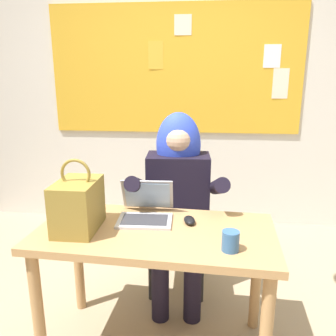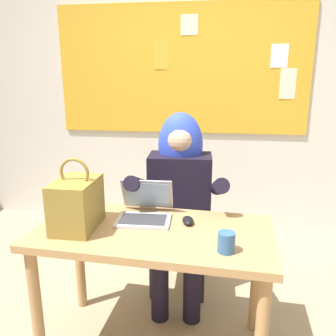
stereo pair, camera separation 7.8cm
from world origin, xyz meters
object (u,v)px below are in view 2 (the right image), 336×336
person_costumed (179,192)px  laptop (145,210)px  handbag (77,204)px  computer_mouse (188,221)px  desk_main (153,248)px  chair_at_desk (180,216)px  coffee_mug (226,242)px

person_costumed → laptop: (-0.15, -0.40, 0.02)m
person_costumed → handbag: person_costumed is taller
computer_mouse → person_costumed: bearing=89.9°
desk_main → chair_at_desk: (0.07, 0.67, -0.10)m
person_costumed → computer_mouse: (0.10, -0.44, -0.01)m
chair_at_desk → coffee_mug: 0.94m
computer_mouse → handbag: handbag is taller
desk_main → person_costumed: size_ratio=1.01×
desk_main → laptop: 0.22m
chair_at_desk → handbag: size_ratio=2.41×
laptop → coffee_mug: laptop is taller
desk_main → person_costumed: (0.08, 0.54, 0.13)m
person_costumed → computer_mouse: size_ratio=12.14×
computer_mouse → coffee_mug: (0.20, -0.28, 0.03)m
person_costumed → laptop: bearing=-23.9°
person_costumed → computer_mouse: person_costumed is taller
chair_at_desk → coffee_mug: (0.30, -0.86, 0.25)m
chair_at_desk → person_costumed: size_ratio=0.72×
chair_at_desk → computer_mouse: 0.62m
chair_at_desk → coffee_mug: chair_at_desk is taller
laptop → computer_mouse: size_ratio=3.05×
person_costumed → laptop: 0.42m
laptop → computer_mouse: bearing=-13.4°
desk_main → laptop: (-0.07, 0.14, 0.15)m
laptop → handbag: bearing=-153.5°
chair_at_desk → handbag: handbag is taller
person_costumed → desk_main: bearing=-11.4°
person_costumed → chair_at_desk: bearing=179.3°
chair_at_desk → computer_mouse: bearing=8.7°
person_costumed → coffee_mug: (0.29, -0.73, 0.02)m
handbag → coffee_mug: 0.79m
computer_mouse → handbag: 0.60m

